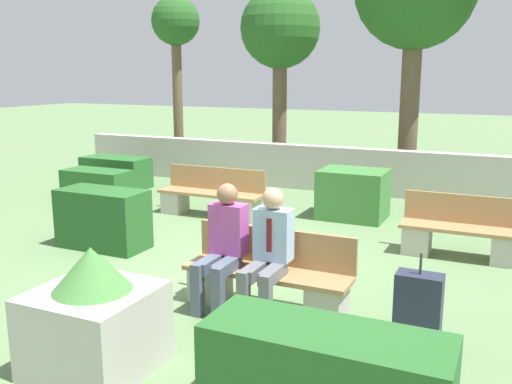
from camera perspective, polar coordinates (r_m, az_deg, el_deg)
name	(u,v)px	position (r m, az deg, el deg)	size (l,w,h in m)	color
ground_plane	(215,264)	(7.58, -4.11, -7.15)	(60.00, 60.00, 0.00)	#607F51
perimeter_wall	(333,169)	(12.10, 7.74, 2.29)	(12.41, 0.30, 0.94)	#B7B2A8
bench_front	(268,280)	(6.10, 1.18, -8.78)	(1.80, 0.48, 0.83)	#A37A4C
bench_left_side	(211,198)	(9.98, -4.51, -0.58)	(1.90, 0.49, 0.83)	#A37A4C
bench_right_side	(461,235)	(8.21, 19.82, -4.10)	(1.60, 0.48, 0.83)	#A37A4C
person_seated_man	(269,247)	(5.82, 1.28, -5.51)	(0.38, 0.63, 1.32)	slate
person_seated_woman	(223,241)	(6.04, -3.30, -4.87)	(0.38, 0.63, 1.32)	#515B70
hedge_block_near_left	(103,219)	(8.42, -15.05, -2.60)	(1.28, 0.62, 0.84)	#235623
hedge_block_near_right	(116,172)	(12.79, -13.82, 1.94)	(1.47, 0.69, 0.66)	#286028
hedge_block_mid_left	(325,382)	(4.15, 6.93, -18.36)	(1.69, 0.64, 0.77)	#286028
hedge_block_mid_right	(97,185)	(11.65, -15.60, 0.70)	(1.35, 0.64, 0.59)	#286028
hedge_block_far_left	(353,194)	(9.90, 9.69, -0.21)	(1.11, 0.87, 0.84)	#3D7A38
planter_corner_left	(94,318)	(5.04, -15.86, -12.02)	(0.94, 0.94, 1.08)	#B7B2A8
suitcase	(418,306)	(5.66, 15.91, -10.92)	(0.43, 0.24, 0.84)	#282D42
tree_leftmost	(176,30)	(14.94, -8.03, 15.78)	(1.21, 1.21, 4.33)	brown
tree_center_left	(280,32)	(13.76, 2.43, 15.66)	(1.86, 1.86, 4.40)	brown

